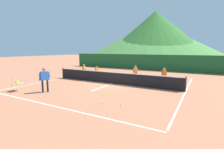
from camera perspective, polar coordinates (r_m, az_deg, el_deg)
The scene contains 24 objects.
ground_plane at distance 13.86m, azimuth 0.07°, elevation -3.10°, with size 120.00×120.00×0.00m, color #A86647.
line_baseline_near at distance 9.06m, azimuth -20.14°, elevation -9.99°, with size 11.29×0.08×0.01m, color white.
line_baseline_far at distance 19.23m, azimuth 8.79°, elevation 0.10°, with size 11.29×0.08×0.01m, color white.
line_sideline_west at distance 17.27m, azimuth -16.52°, elevation -1.12°, with size 0.08×12.32×0.01m, color white.
line_sideline_east at distance 12.22m, azimuth 23.99°, elevation -5.44°, with size 0.08×12.32×0.01m, color white.
line_service_center at distance 13.85m, azimuth 0.07°, elevation -3.09°, with size 0.08×5.83×0.01m, color white.
tennis_net at distance 13.76m, azimuth 0.07°, elevation -1.07°, with size 11.33×0.08×1.05m.
instructor at distance 11.75m, azimuth -22.16°, elevation -0.94°, with size 0.52×0.83×1.65m.
student_0 at distance 17.25m, azimuth -9.64°, elevation 1.76°, with size 0.48×0.60×1.32m.
student_1 at distance 15.99m, azimuth -5.19°, elevation 1.12°, with size 0.41×0.63×1.23m.
student_2 at distance 15.85m, azimuth 8.01°, elevation 1.19°, with size 0.41×0.71×1.32m.
student_3 at distance 15.07m, azimuth 17.43°, elevation 0.34°, with size 0.47×0.66×1.25m.
ball_cart at distance 12.99m, azimuth -29.60°, elevation -2.38°, with size 0.58×0.58×0.90m.
tennis_ball_0 at distance 10.28m, azimuth -18.87°, elevation -7.54°, with size 0.07×0.07×0.07m, color yellow.
tennis_ball_1 at distance 8.45m, azimuth 3.02°, elevation -10.58°, with size 0.07×0.07×0.07m, color yellow.
tennis_ball_2 at distance 10.77m, azimuth -23.58°, elevation -7.06°, with size 0.07×0.07×0.07m, color yellow.
tennis_ball_3 at distance 8.79m, azimuth -3.33°, elevation -9.82°, with size 0.07×0.07×0.07m, color yellow.
tennis_ball_4 at distance 11.24m, azimuth -7.69°, elevation -5.77°, with size 0.07×0.07×0.07m, color yellow.
tennis_ball_5 at distance 10.39m, azimuth -2.75°, elevation -6.90°, with size 0.07×0.07×0.07m, color yellow.
tennis_ball_6 at distance 13.20m, azimuth -16.25°, elevation -3.89°, with size 0.07×0.07×0.07m, color yellow.
tennis_ball_7 at distance 13.43m, azimuth -9.80°, elevation -3.46°, with size 0.07×0.07×0.07m, color yellow.
windscreen_fence at distance 23.43m, azimuth 12.78°, elevation 4.11°, with size 24.84×0.08×2.13m, color #1E5B2D.
hill_0 at distance 72.39m, azimuth 14.07°, elevation 11.68°, with size 55.14×55.14×14.08m, color #427A38.
hill_1 at distance 68.97m, azimuth 14.58°, elevation 13.29°, with size 41.94×41.94×17.59m, color #2D6628.
Camera 1 is at (6.61, -11.85, 2.80)m, focal length 26.57 mm.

